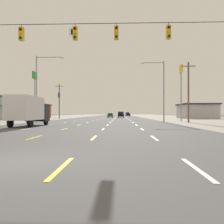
% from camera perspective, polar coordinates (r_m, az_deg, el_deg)
% --- Properties ---
extents(ground_plane, '(572.00, 572.00, 0.00)m').
position_cam_1_polar(ground_plane, '(72.70, -0.59, -1.45)').
color(ground_plane, '#4C4C4F').
extents(lot_apron_left, '(28.00, 440.00, 0.01)m').
position_cam_1_polar(lot_apron_left, '(77.85, -19.11, -1.36)').
color(lot_apron_left, gray).
rests_on(lot_apron_left, ground).
extents(lot_apron_right, '(28.00, 440.00, 0.01)m').
position_cam_1_polar(lot_apron_right, '(75.73, 18.47, -1.39)').
color(lot_apron_right, gray).
rests_on(lot_apron_right, ground).
extents(lane_markings, '(10.64, 227.60, 0.01)m').
position_cam_1_polar(lane_markings, '(111.17, 0.31, -1.06)').
color(lane_markings, white).
rests_on(lane_markings, ground).
extents(signal_span_wire, '(26.13, 0.53, 9.07)m').
position_cam_1_polar(signal_span_wire, '(16.99, -9.54, 12.90)').
color(signal_span_wire, brown).
rests_on(signal_span_wire, ground).
extents(box_truck_far_left_nearest, '(2.40, 7.20, 3.23)m').
position_cam_1_polar(box_truck_far_left_nearest, '(27.31, -19.57, 0.54)').
color(box_truck_far_left_nearest, black).
rests_on(box_truck_far_left_nearest, ground).
extents(suv_inner_right_near, '(1.98, 4.90, 1.98)m').
position_cam_1_polar(suv_inner_right_near, '(77.92, 2.16, -0.62)').
color(suv_inner_right_near, black).
rests_on(suv_inner_right_near, ground).
extents(sedan_center_turn_mid, '(1.80, 4.50, 1.46)m').
position_cam_1_polar(sedan_center_turn_mid, '(79.96, -0.43, -0.81)').
color(sedan_center_turn_mid, '#235B2D').
rests_on(sedan_center_turn_mid, ground).
extents(sedan_far_right_midfar, '(1.80, 4.50, 1.46)m').
position_cam_1_polar(sedan_far_right_midfar, '(112.46, 3.99, -0.67)').
color(sedan_far_right_midfar, black).
rests_on(sedan_far_right_midfar, ground).
extents(sedan_inner_right_far, '(1.80, 4.50, 1.46)m').
position_cam_1_polar(sedan_inner_right_far, '(118.96, 2.00, -0.65)').
color(sedan_inner_right_far, '#4C196B').
rests_on(sedan_inner_right_far, ground).
extents(suv_far_right_farther, '(1.98, 4.90, 1.98)m').
position_cam_1_polar(suv_far_right_farther, '(128.00, 3.75, -0.50)').
color(suv_far_right_farther, navy).
rests_on(suv_far_right_farther, ground).
extents(storefront_left_row_2, '(12.33, 13.96, 4.33)m').
position_cam_1_polar(storefront_left_row_2, '(76.10, -20.23, 0.26)').
color(storefront_left_row_2, '#A35642').
rests_on(storefront_left_row_2, ground).
extents(storefront_right_row_1, '(9.46, 11.43, 4.17)m').
position_cam_1_polar(storefront_right_row_1, '(71.11, 19.87, 0.24)').
color(storefront_right_row_1, '#B2B2B7').
rests_on(storefront_right_row_1, ground).
extents(pole_sign_left_row_1, '(0.24, 2.66, 10.89)m').
position_cam_1_polar(pole_sign_left_row_1, '(56.57, -18.26, 6.82)').
color(pole_sign_left_row_1, gray).
rests_on(pole_sign_left_row_1, ground).
extents(pole_sign_left_row_2, '(0.24, 2.10, 8.46)m').
position_cam_1_polar(pole_sign_left_row_2, '(82.48, -12.73, 3.16)').
color(pole_sign_left_row_2, gray).
rests_on(pole_sign_left_row_2, ground).
extents(pole_sign_right_row_1, '(0.24, 1.69, 10.14)m').
position_cam_1_polar(pole_sign_right_row_1, '(44.24, 16.43, 7.31)').
color(pole_sign_right_row_1, gray).
rests_on(pole_sign_right_row_1, ground).
extents(streetlight_left_row_0, '(4.55, 0.26, 10.67)m').
position_cam_1_polar(streetlight_left_row_0, '(39.61, -17.28, 6.57)').
color(streetlight_left_row_0, gray).
rests_on(streetlight_left_row_0, ground).
extents(streetlight_right_row_0, '(3.77, 0.26, 9.67)m').
position_cam_1_polar(streetlight_right_row_0, '(37.90, 11.93, 5.94)').
color(streetlight_right_row_0, gray).
rests_on(streetlight_right_row_0, ground).
extents(utility_pole_right_row_0, '(2.20, 0.26, 9.32)m').
position_cam_1_polar(utility_pole_right_row_0, '(38.18, 18.07, 4.84)').
color(utility_pole_right_row_0, brown).
rests_on(utility_pole_right_row_0, ground).
extents(utility_pole_left_row_1, '(2.20, 0.26, 9.26)m').
position_cam_1_polar(utility_pole_left_row_1, '(64.06, -12.69, 2.72)').
color(utility_pole_left_row_1, brown).
rests_on(utility_pole_left_row_1, ground).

